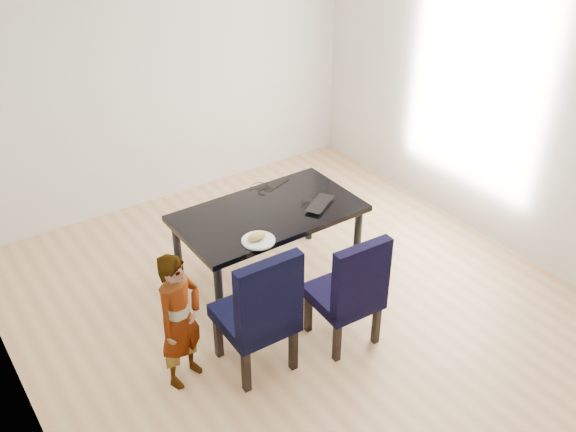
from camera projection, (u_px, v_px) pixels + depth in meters
floor at (301, 309)px, 5.60m from camera, size 4.50×5.00×0.01m
wall_back at (162, 79)px, 6.65m from camera, size 4.50×0.01×2.70m
wall_right at (499, 108)px, 5.98m from camera, size 0.01×5.00×2.70m
dining_table at (269, 247)px, 5.75m from camera, size 1.60×0.90×0.75m
chair_left at (254, 307)px, 4.77m from camera, size 0.54×0.56×1.09m
chair_right at (344, 287)px, 5.04m from camera, size 0.51×0.53×1.02m
child at (180, 320)px, 4.62m from camera, size 0.48×0.40×1.11m
plate at (258, 240)px, 5.15m from camera, size 0.32×0.32×0.02m
sandwich at (257, 237)px, 5.12m from camera, size 0.18×0.13×0.07m
laptop at (314, 203)px, 5.64m from camera, size 0.42×0.37×0.03m
cable_tangle at (266, 191)px, 5.85m from camera, size 0.17×0.17×0.01m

